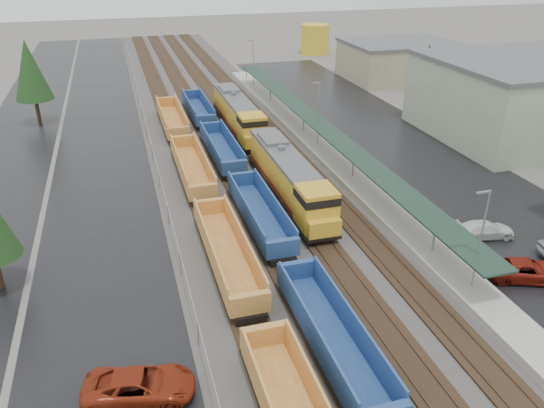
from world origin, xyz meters
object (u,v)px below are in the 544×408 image
(locomotive_lead, at_px, (290,178))
(parked_car_east_b, at_px, (526,270))
(locomotive_trail, at_px, (239,115))
(parked_car_west_c, at_px, (140,386))
(storage_tank, at_px, (315,39))
(well_string_blue, at_px, (289,264))
(parked_car_east_c, at_px, (485,230))
(well_string_yellow, at_px, (227,252))

(locomotive_lead, distance_m, parked_car_east_b, 21.24)
(locomotive_lead, distance_m, locomotive_trail, 21.00)
(locomotive_lead, height_order, parked_car_west_c, locomotive_lead)
(locomotive_lead, bearing_deg, storage_tank, 67.77)
(locomotive_trail, bearing_deg, parked_car_west_c, -109.97)
(well_string_blue, xyz_separation_m, parked_car_west_c, (-11.16, -8.62, -0.36))
(parked_car_east_b, xyz_separation_m, parked_car_east_c, (1.00, 6.09, -0.06))
(locomotive_trail, xyz_separation_m, parked_car_east_c, (13.43, -32.05, -1.68))
(well_string_yellow, distance_m, parked_car_east_c, 21.50)
(storage_tank, relative_size, parked_car_east_b, 1.14)
(locomotive_trail, distance_m, parked_car_east_c, 34.79)
(locomotive_lead, xyz_separation_m, parked_car_east_c, (13.43, -11.05, -1.68))
(well_string_yellow, bearing_deg, parked_car_west_c, -122.25)
(locomotive_trail, relative_size, parked_car_west_c, 3.32)
(well_string_yellow, bearing_deg, locomotive_lead, 49.51)
(locomotive_lead, relative_size, parked_car_west_c, 3.32)
(locomotive_trail, relative_size, parked_car_east_b, 3.62)
(storage_tank, distance_m, parked_car_east_c, 81.28)
(locomotive_trail, xyz_separation_m, parked_car_west_c, (-15.16, -41.73, -1.55))
(well_string_blue, bearing_deg, parked_car_east_c, 3.46)
(locomotive_trail, bearing_deg, well_string_yellow, -104.76)
(locomotive_lead, height_order, well_string_blue, locomotive_lead)
(parked_car_east_b, bearing_deg, well_string_yellow, 90.91)
(locomotive_lead, bearing_deg, locomotive_trail, 90.00)
(well_string_yellow, height_order, storage_tank, storage_tank)
(locomotive_lead, height_order, locomotive_trail, same)
(parked_car_west_c, xyz_separation_m, parked_car_east_b, (27.60, 3.58, -0.07))
(locomotive_lead, height_order, parked_car_east_b, locomotive_lead)
(well_string_blue, distance_m, parked_car_east_b, 17.20)
(well_string_blue, bearing_deg, parked_car_west_c, -142.32)
(locomotive_trail, bearing_deg, parked_car_east_b, -71.94)
(parked_car_east_c, bearing_deg, locomotive_lead, 61.22)
(locomotive_lead, xyz_separation_m, well_string_yellow, (-8.00, -9.37, -1.17))
(storage_tank, bearing_deg, well_string_yellow, -114.80)
(locomotive_lead, distance_m, parked_car_west_c, 25.73)
(parked_car_east_b, bearing_deg, parked_car_east_c, 12.43)
(locomotive_lead, bearing_deg, parked_car_east_c, -39.44)
(well_string_blue, bearing_deg, well_string_yellow, 145.66)
(storage_tank, bearing_deg, locomotive_trail, -120.46)
(well_string_yellow, relative_size, storage_tank, 13.68)
(parked_car_west_c, xyz_separation_m, parked_car_east_c, (28.60, 9.68, -0.13))
(locomotive_lead, distance_m, well_string_yellow, 12.38)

